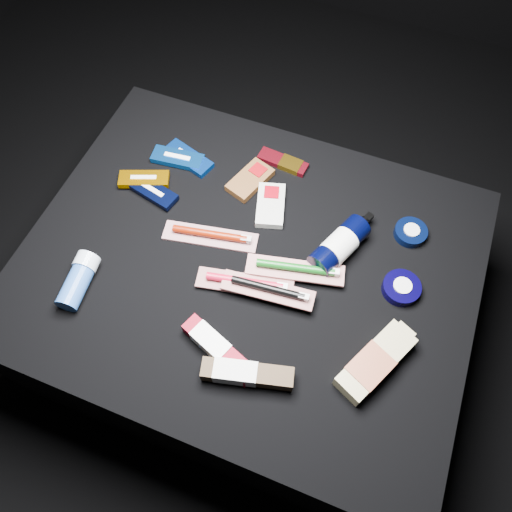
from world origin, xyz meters
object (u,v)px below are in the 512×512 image
(bodywash_bottle, at_px, (374,363))
(toothpaste_carton_red, at_px, (216,347))
(deodorant_stick, at_px, (78,280))
(lotion_bottle, at_px, (339,245))

(bodywash_bottle, xyz_separation_m, toothpaste_carton_red, (-0.30, -0.08, -0.00))
(toothpaste_carton_red, bearing_deg, deodorant_stick, -163.77)
(lotion_bottle, bearing_deg, toothpaste_carton_red, -95.43)
(deodorant_stick, bearing_deg, lotion_bottle, 22.98)
(bodywash_bottle, distance_m, deodorant_stick, 0.63)
(lotion_bottle, xyz_separation_m, toothpaste_carton_red, (-0.16, -0.30, -0.01))
(bodywash_bottle, bearing_deg, toothpaste_carton_red, -139.15)
(bodywash_bottle, height_order, deodorant_stick, deodorant_stick)
(bodywash_bottle, relative_size, toothpaste_carton_red, 1.09)
(lotion_bottle, relative_size, deodorant_stick, 1.49)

